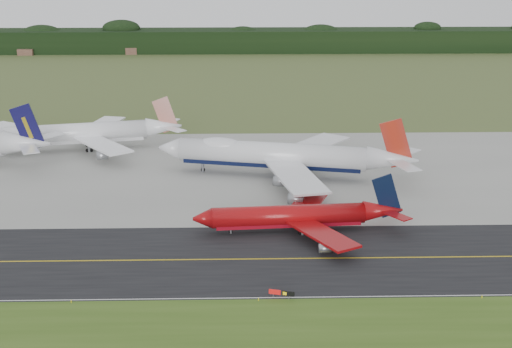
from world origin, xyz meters
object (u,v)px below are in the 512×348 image
(jet_red_737, at_px, (300,216))
(taxiway_sign, at_px, (282,293))
(jet_ba_747, at_px, (281,155))
(jet_star_tail, at_px, (87,133))

(jet_red_737, distance_m, taxiway_sign, 30.19)
(jet_ba_747, bearing_deg, jet_star_tail, 153.38)
(jet_star_tail, height_order, taxiway_sign, jet_star_tail)
(jet_ba_747, xyz_separation_m, jet_red_737, (1.92, -36.19, -2.42))
(jet_ba_747, distance_m, jet_star_tail, 60.47)
(jet_ba_747, relative_size, jet_red_737, 1.51)
(jet_star_tail, relative_size, taxiway_sign, 12.94)
(jet_ba_747, height_order, jet_star_tail, jet_ba_747)
(jet_red_737, bearing_deg, jet_star_tail, 131.49)
(taxiway_sign, bearing_deg, jet_red_737, 79.38)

